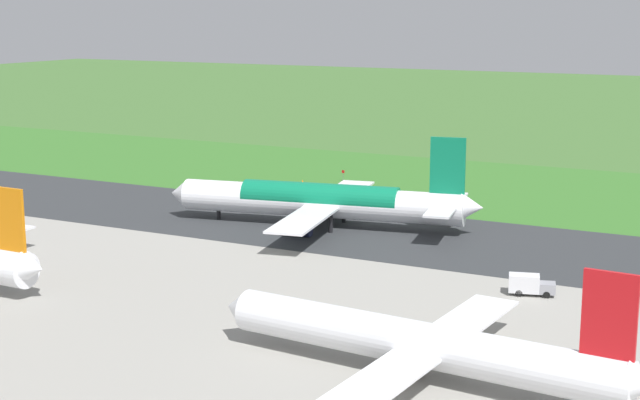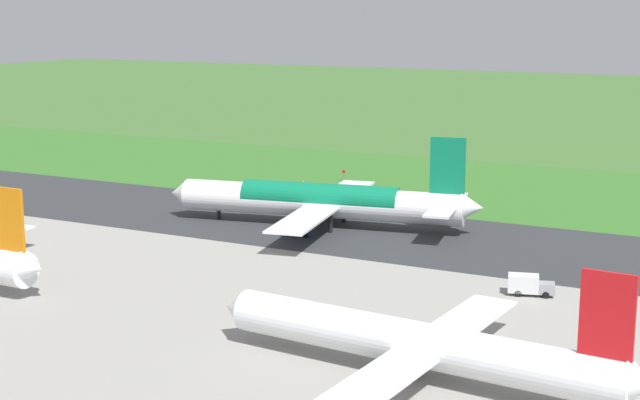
% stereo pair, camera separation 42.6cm
% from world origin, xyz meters
% --- Properties ---
extents(ground_plane, '(800.00, 800.00, 0.00)m').
position_xyz_m(ground_plane, '(0.00, 0.00, 0.00)').
color(ground_plane, '#3D662D').
extents(runway_asphalt, '(600.00, 33.04, 0.06)m').
position_xyz_m(runway_asphalt, '(0.00, 0.00, 0.03)').
color(runway_asphalt, '#2D3033').
rests_on(runway_asphalt, ground).
extents(apron_concrete, '(440.00, 110.00, 0.05)m').
position_xyz_m(apron_concrete, '(0.00, 53.91, 0.03)').
color(apron_concrete, gray).
rests_on(apron_concrete, ground).
extents(grass_verge_foreground, '(600.00, 80.00, 0.04)m').
position_xyz_m(grass_verge_foreground, '(0.00, -37.94, 0.02)').
color(grass_verge_foreground, '#346B27').
rests_on(grass_verge_foreground, ground).
extents(airliner_main, '(53.92, 44.37, 15.88)m').
position_xyz_m(airliner_main, '(-1.77, -0.07, 4.35)').
color(airliner_main, white).
rests_on(airliner_main, ground).
extents(airliner_parked_near, '(46.38, 37.97, 13.53)m').
position_xyz_m(airliner_parked_near, '(-40.42, 54.72, 3.70)').
color(airliner_parked_near, white).
rests_on(airliner_parked_near, ground).
extents(service_truck_baggage, '(6.19, 3.72, 2.65)m').
position_xyz_m(service_truck_baggage, '(-42.65, 22.40, 1.40)').
color(service_truck_baggage, gray).
rests_on(service_truck_baggage, ground).
extents(no_stopping_sign, '(0.60, 0.10, 2.37)m').
position_xyz_m(no_stopping_sign, '(13.45, -39.71, 1.42)').
color(no_stopping_sign, slate).
rests_on(no_stopping_sign, ground).
extents(traffic_cone_orange, '(0.40, 0.40, 0.55)m').
position_xyz_m(traffic_cone_orange, '(20.53, -34.85, 0.28)').
color(traffic_cone_orange, orange).
rests_on(traffic_cone_orange, ground).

